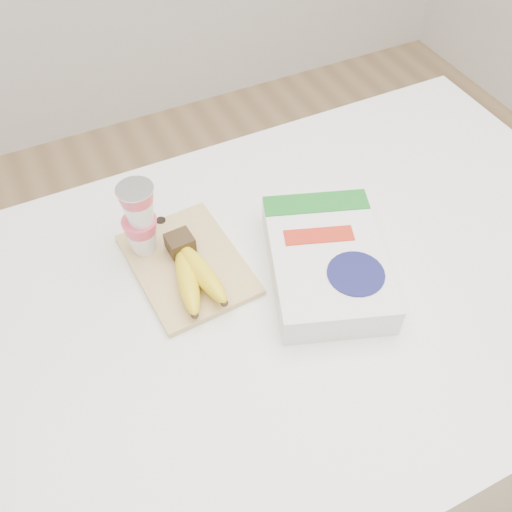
{
  "coord_description": "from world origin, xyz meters",
  "views": [
    {
      "loc": [
        -0.37,
        -0.54,
        1.83
      ],
      "look_at": [
        -0.07,
        0.07,
        1.03
      ],
      "focal_mm": 40.0,
      "sensor_mm": 36.0,
      "label": 1
    }
  ],
  "objects_px": {
    "table": "(294,402)",
    "yogurt_stack": "(140,218)",
    "cutting_board": "(188,264)",
    "bananas": "(193,272)",
    "cereal_box": "(327,261)"
  },
  "relations": [
    {
      "from": "bananas",
      "to": "yogurt_stack",
      "type": "distance_m",
      "value": 0.14
    },
    {
      "from": "cutting_board",
      "to": "cereal_box",
      "type": "relative_size",
      "value": 0.75
    },
    {
      "from": "cutting_board",
      "to": "yogurt_stack",
      "type": "bearing_deg",
      "value": 127.76
    },
    {
      "from": "yogurt_stack",
      "to": "cereal_box",
      "type": "height_order",
      "value": "yogurt_stack"
    },
    {
      "from": "table",
      "to": "bananas",
      "type": "distance_m",
      "value": 0.57
    },
    {
      "from": "cutting_board",
      "to": "bananas",
      "type": "bearing_deg",
      "value": -98.99
    },
    {
      "from": "bananas",
      "to": "yogurt_stack",
      "type": "bearing_deg",
      "value": 116.12
    },
    {
      "from": "yogurt_stack",
      "to": "cutting_board",
      "type": "bearing_deg",
      "value": -48.73
    },
    {
      "from": "table",
      "to": "yogurt_stack",
      "type": "bearing_deg",
      "value": 141.34
    },
    {
      "from": "cereal_box",
      "to": "cutting_board",
      "type": "bearing_deg",
      "value": 170.45
    },
    {
      "from": "bananas",
      "to": "cereal_box",
      "type": "xyz_separation_m",
      "value": [
        0.23,
        -0.08,
        -0.0
      ]
    },
    {
      "from": "table",
      "to": "cereal_box",
      "type": "relative_size",
      "value": 3.78
    },
    {
      "from": "table",
      "to": "bananas",
      "type": "bearing_deg",
      "value": 155.74
    },
    {
      "from": "table",
      "to": "bananas",
      "type": "relative_size",
      "value": 6.79
    },
    {
      "from": "table",
      "to": "bananas",
      "type": "height_order",
      "value": "bananas"
    }
  ]
}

